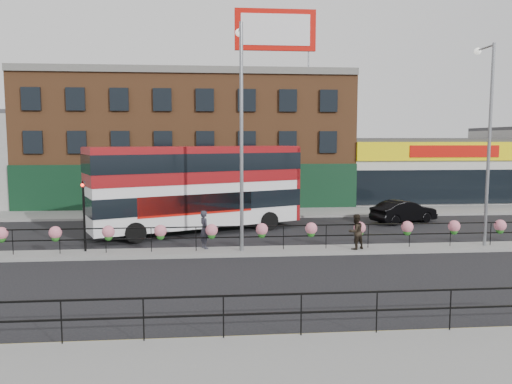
{
  "coord_description": "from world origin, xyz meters",
  "views": [
    {
      "loc": [
        -2.27,
        -22.38,
        5.19
      ],
      "look_at": [
        0.0,
        3.0,
        2.5
      ],
      "focal_mm": 35.0,
      "sensor_mm": 36.0,
      "label": 1
    }
  ],
  "objects": [
    {
      "name": "ground",
      "position": [
        0.0,
        0.0,
        0.0
      ],
      "size": [
        120.0,
        120.0,
        0.0
      ],
      "primitive_type": "plane",
      "color": "black",
      "rests_on": "ground"
    },
    {
      "name": "south_pavement",
      "position": [
        0.0,
        -12.0,
        0.07
      ],
      "size": [
        60.0,
        4.0,
        0.15
      ],
      "primitive_type": "cube",
      "color": "gray",
      "rests_on": "ground"
    },
    {
      "name": "north_pavement",
      "position": [
        0.0,
        12.0,
        0.07
      ],
      "size": [
        60.0,
        4.0,
        0.15
      ],
      "primitive_type": "cube",
      "color": "gray",
      "rests_on": "ground"
    },
    {
      "name": "median",
      "position": [
        0.0,
        0.0,
        0.07
      ],
      "size": [
        60.0,
        1.6,
        0.15
      ],
      "primitive_type": "cube",
      "color": "gray",
      "rests_on": "ground"
    },
    {
      "name": "yellow_line_inner",
      "position": [
        0.0,
        -9.7,
        0.01
      ],
      "size": [
        60.0,
        0.1,
        0.01
      ],
      "primitive_type": "cube",
      "color": "gold",
      "rests_on": "ground"
    },
    {
      "name": "yellow_line_outer",
      "position": [
        0.0,
        -9.88,
        0.01
      ],
      "size": [
        60.0,
        0.1,
        0.01
      ],
      "primitive_type": "cube",
      "color": "gold",
      "rests_on": "ground"
    },
    {
      "name": "brick_building",
      "position": [
        -4.0,
        19.96,
        5.13
      ],
      "size": [
        25.0,
        12.21,
        10.3
      ],
      "color": "brown",
      "rests_on": "ground"
    },
    {
      "name": "supermarket",
      "position": [
        16.0,
        19.9,
        2.65
      ],
      "size": [
        15.0,
        12.25,
        5.3
      ],
      "color": "silver",
      "rests_on": "ground"
    },
    {
      "name": "billboard",
      "position": [
        2.5,
        14.99,
        13.18
      ],
      "size": [
        6.0,
        0.29,
        4.4
      ],
      "color": "#C30D05",
      "rests_on": "brick_building"
    },
    {
      "name": "median_railing",
      "position": [
        -0.0,
        0.0,
        1.05
      ],
      "size": [
        30.04,
        0.56,
        1.23
      ],
      "color": "black",
      "rests_on": "median"
    },
    {
      "name": "south_railing",
      "position": [
        -2.0,
        -10.1,
        0.96
      ],
      "size": [
        20.04,
        0.05,
        1.12
      ],
      "color": "black",
      "rests_on": "south_pavement"
    },
    {
      "name": "double_decker_bus",
      "position": [
        -3.03,
        5.42,
        2.95
      ],
      "size": [
        12.01,
        7.23,
        4.81
      ],
      "color": "white",
      "rests_on": "ground"
    },
    {
      "name": "car",
      "position": [
        9.68,
        7.51,
        0.71
      ],
      "size": [
        4.39,
        5.29,
        1.41
      ],
      "primitive_type": "imported",
      "rotation": [
        0.0,
        0.0,
        1.94
      ],
      "color": "black",
      "rests_on": "ground"
    },
    {
      "name": "pedestrian_a",
      "position": [
        -2.62,
        0.55,
        1.04
      ],
      "size": [
        0.97,
        0.91,
        1.77
      ],
      "primitive_type": "imported",
      "rotation": [
        0.0,
        0.0,
        2.0
      ],
      "color": "#2A2934",
      "rests_on": "median"
    },
    {
      "name": "pedestrian_b",
      "position": [
        4.32,
        -0.27,
        0.96
      ],
      "size": [
        1.26,
        1.22,
        1.63
      ],
      "primitive_type": "imported",
      "rotation": [
        0.0,
        0.0,
        3.58
      ],
      "color": "black",
      "rests_on": "median"
    },
    {
      "name": "lamp_column_west",
      "position": [
        -0.93,
        0.09,
        6.17
      ],
      "size": [
        0.36,
        1.78,
        10.15
      ],
      "color": "gray",
      "rests_on": "median"
    },
    {
      "name": "lamp_column_east",
      "position": [
        10.71,
        0.24,
        5.77
      ],
      "size": [
        0.34,
        1.66,
        9.49
      ],
      "color": "gray",
      "rests_on": "median"
    },
    {
      "name": "traffic_light_median",
      "position": [
        -8.0,
        0.39,
        2.47
      ],
      "size": [
        0.15,
        0.28,
        3.65
      ],
      "color": "black",
      "rests_on": "median"
    }
  ]
}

